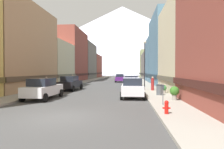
{
  "coord_description": "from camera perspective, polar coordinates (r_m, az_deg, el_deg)",
  "views": [
    {
      "loc": [
        3.48,
        -9.45,
        2.38
      ],
      "look_at": [
        0.26,
        27.02,
        1.73
      ],
      "focal_mm": 30.41,
      "sensor_mm": 36.0,
      "label": 1
    }
  ],
  "objects": [
    {
      "name": "ground_plane",
      "position": [
        10.35,
        -15.11,
        -12.31
      ],
      "size": [
        400.0,
        400.0,
        0.0
      ],
      "primitive_type": "plane",
      "color": "#3F3F3F"
    },
    {
      "name": "sidewalk_left",
      "position": [
        45.56,
        -7.3,
        -1.89
      ],
      "size": [
        2.5,
        100.0,
        0.15
      ],
      "primitive_type": "cube",
      "color": "gray",
      "rests_on": "ground"
    },
    {
      "name": "sidewalk_right",
      "position": [
        44.6,
        8.6,
        -1.96
      ],
      "size": [
        2.5,
        100.0,
        0.15
      ],
      "primitive_type": "cube",
      "color": "gray",
      "rests_on": "ground"
    },
    {
      "name": "storefront_left_1",
      "position": [
        26.54,
        -27.91,
        6.67
      ],
      "size": [
        7.03,
        12.46,
        10.44
      ],
      "color": "tan",
      "rests_on": "ground"
    },
    {
      "name": "storefront_left_2",
      "position": [
        36.73,
        -20.16,
        2.93
      ],
      "size": [
        9.58,
        9.36,
        7.57
      ],
      "color": "beige",
      "rests_on": "ground"
    },
    {
      "name": "storefront_left_3",
      "position": [
        46.95,
        -14.6,
        5.16
      ],
      "size": [
        9.8,
        12.34,
        11.95
      ],
      "color": "brown",
      "rests_on": "ground"
    },
    {
      "name": "storefront_left_4",
      "position": [
        59.61,
        -9.7,
        3.78
      ],
      "size": [
        8.63,
        13.6,
        10.88
      ],
      "color": "#66605B",
      "rests_on": "ground"
    },
    {
      "name": "storefront_left_5",
      "position": [
        72.92,
        -7.24,
        2.34
      ],
      "size": [
        9.34,
        12.78,
        8.46
      ],
      "color": "brown",
      "rests_on": "ground"
    },
    {
      "name": "storefront_right_1",
      "position": [
        23.34,
        25.42,
        6.77
      ],
      "size": [
        8.4,
        9.75,
        9.85
      ],
      "color": "beige",
      "rests_on": "ground"
    },
    {
      "name": "storefront_right_2",
      "position": [
        34.03,
        17.62,
        6.63
      ],
      "size": [
        6.97,
        11.73,
        11.83
      ],
      "color": "slate",
      "rests_on": "ground"
    },
    {
      "name": "storefront_right_3",
      "position": [
        45.28,
        15.89,
        3.83
      ],
      "size": [
        9.26,
        10.16,
        9.59
      ],
      "color": "slate",
      "rests_on": "ground"
    },
    {
      "name": "storefront_right_4",
      "position": [
        57.07,
        12.89,
        2.3
      ],
      "size": [
        7.82,
        13.47,
        7.64
      ],
      "color": "#66605B",
      "rests_on": "ground"
    },
    {
      "name": "storefront_right_5",
      "position": [
        67.75,
        11.09,
        2.93
      ],
      "size": [
        6.51,
        8.11,
        9.67
      ],
      "color": "#8C9966",
      "rests_on": "ground"
    },
    {
      "name": "car_left_0",
      "position": [
        17.24,
        -20.01,
        -3.97
      ],
      "size": [
        2.12,
        4.43,
        1.78
      ],
      "color": "silver",
      "rests_on": "ground"
    },
    {
      "name": "car_left_1",
      "position": [
        24.3,
        -12.42,
        -2.5
      ],
      "size": [
        2.2,
        4.46,
        1.78
      ],
      "color": "black",
      "rests_on": "ground"
    },
    {
      "name": "car_right_0",
      "position": [
        17.23,
        6.1,
        -3.92
      ],
      "size": [
        2.07,
        4.41,
        1.78
      ],
      "color": "silver",
      "rests_on": "ground"
    },
    {
      "name": "car_right_1",
      "position": [
        25.21,
        5.77,
        -2.35
      ],
      "size": [
        2.16,
        4.44,
        1.78
      ],
      "color": "#591E72",
      "rests_on": "ground"
    },
    {
      "name": "car_driving_0",
      "position": [
        41.25,
        2.43,
        -1.04
      ],
      "size": [
        2.06,
        4.4,
        1.78
      ],
      "color": "#591E72",
      "rests_on": "ground"
    },
    {
      "name": "fire_hydrant_near",
      "position": [
        10.43,
        16.06,
        -9.27
      ],
      "size": [
        0.4,
        0.22,
        0.7
      ],
      "color": "red",
      "rests_on": "sidewalk_right"
    },
    {
      "name": "parking_meter_near",
      "position": [
        13.08,
        15.07,
        -5.02
      ],
      "size": [
        0.14,
        0.1,
        1.33
      ],
      "color": "#595960",
      "rests_on": "sidewalk_right"
    },
    {
      "name": "trash_bin_right",
      "position": [
        18.33,
        14.07,
        -4.45
      ],
      "size": [
        0.59,
        0.59,
        0.98
      ],
      "color": "#4C5156",
      "rests_on": "sidewalk_right"
    },
    {
      "name": "potted_plant_0",
      "position": [
        19.9,
        15.25,
        -4.17
      ],
      "size": [
        0.6,
        0.6,
        0.84
      ],
      "color": "gray",
      "rests_on": "sidewalk_right"
    },
    {
      "name": "potted_plant_1",
      "position": [
        15.42,
        18.28,
        -4.94
      ],
      "size": [
        0.72,
        0.72,
        1.07
      ],
      "color": "gray",
      "rests_on": "sidewalk_right"
    },
    {
      "name": "potted_plant_2",
      "position": [
        28.5,
        -16.56,
        -2.82
      ],
      "size": [
        0.52,
        0.52,
        0.75
      ],
      "color": "brown",
      "rests_on": "sidewalk_left"
    },
    {
      "name": "pedestrian_0",
      "position": [
        23.79,
        -19.13,
        -2.7
      ],
      "size": [
        0.36,
        0.36,
        1.55
      ],
      "color": "#333338",
      "rests_on": "sidewalk_left"
    },
    {
      "name": "pedestrian_1",
      "position": [
        22.59,
        12.09,
        -2.8
      ],
      "size": [
        0.36,
        0.36,
        1.6
      ],
      "color": "maroon",
      "rests_on": "sidewalk_right"
    },
    {
      "name": "pedestrian_2",
      "position": [
        33.64,
        -11.78,
        -1.56
      ],
      "size": [
        0.36,
        0.36,
        1.59
      ],
      "color": "brown",
      "rests_on": "sidewalk_left"
    },
    {
      "name": "streetlamp_right",
      "position": [
        22.82,
        9.77,
        5.04
      ],
      "size": [
        0.36,
        0.36,
        5.86
      ],
      "color": "black",
      "rests_on": "sidewalk_right"
    },
    {
      "name": "mountain_backdrop",
      "position": [
        273.24,
        3.12,
        10.38
      ],
      "size": [
        326.95,
        326.95,
        93.63
      ],
      "primitive_type": "cone",
      "color": "silver",
      "rests_on": "ground"
    }
  ]
}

